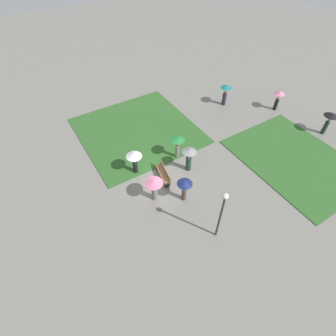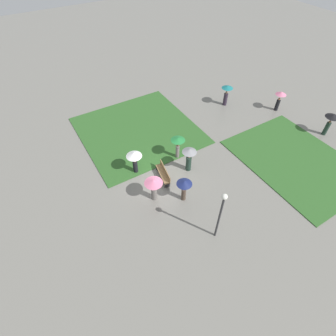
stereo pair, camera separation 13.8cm
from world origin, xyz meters
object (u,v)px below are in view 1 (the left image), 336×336
crowd_person_green (178,143)px  lone_walker_mid_plaza (279,97)px  lamp_post (222,210)px  crowd_person_grey (189,156)px  lone_walker_near_lawn (330,119)px  crowd_person_navy (185,186)px  lone_walker_far_path (225,92)px  crowd_person_white (134,158)px  crowd_person_pink (154,185)px  park_bench (164,173)px

crowd_person_green → lone_walker_mid_plaza: crowd_person_green is taller
lamp_post → crowd_person_grey: bearing=162.5°
crowd_person_grey → lone_walker_mid_plaza: size_ratio=1.05×
lamp_post → lone_walker_near_lawn: lamp_post is taller
crowd_person_navy → lone_walker_far_path: 12.14m
lone_walker_near_lawn → crowd_person_grey: bearing=40.6°
crowd_person_green → lamp_post: bearing=-60.7°
crowd_person_grey → lone_walker_near_lawn: bearing=24.3°
crowd_person_navy → lone_walker_near_lawn: 13.89m
lamp_post → crowd_person_navy: size_ratio=2.17×
lone_walker_far_path → lone_walker_mid_plaza: lone_walker_far_path is taller
crowd_person_grey → lamp_post: bearing=-71.4°
crowd_person_white → lone_walker_far_path: lone_walker_far_path is taller
lone_walker_far_path → crowd_person_navy: bearing=-26.0°
crowd_person_white → lone_walker_near_lawn: 16.06m
crowd_person_green → lone_walker_far_path: (-3.82, 7.82, -0.10)m
crowd_person_pink → crowd_person_white: (-2.80, 0.01, 0.08)m
crowd_person_white → crowd_person_grey: 3.82m
crowd_person_green → lone_walker_near_lawn: lone_walker_near_lawn is taller
crowd_person_grey → lone_walker_far_path: (-5.32, 7.83, -0.01)m
park_bench → crowd_person_pink: size_ratio=1.12×
crowd_person_green → crowd_person_white: bearing=-141.2°
crowd_person_pink → crowd_person_grey: (-1.04, 3.41, 0.02)m
crowd_person_pink → lone_walker_mid_plaza: size_ratio=0.95×
crowd_person_white → lone_walker_near_lawn: lone_walker_near_lawn is taller
lamp_post → crowd_person_white: 7.35m
crowd_person_pink → lone_walker_mid_plaza: (-3.17, 14.78, 0.03)m
crowd_person_pink → crowd_person_navy: (1.05, 1.61, 0.03)m
crowd_person_navy → crowd_person_white: (-3.84, -1.60, 0.06)m
lamp_post → crowd_person_navy: (-3.21, -0.13, -1.19)m
crowd_person_navy → crowd_person_grey: (-2.08, 1.80, -0.01)m
crowd_person_pink → park_bench: bearing=158.9°
lamp_post → crowd_person_white: bearing=-166.3°
crowd_person_pink → crowd_person_green: (-2.53, 3.42, 0.11)m
lone_walker_far_path → lone_walker_mid_plaza: bearing=74.5°
crowd_person_navy → park_bench: bearing=-128.4°
park_bench → lone_walker_near_lawn: 14.33m
crowd_person_white → crowd_person_green: (0.26, 3.41, 0.02)m
crowd_person_grey → crowd_person_white: bearing=-171.3°
lone_walker_mid_plaza → crowd_person_navy: bearing=90.2°
park_bench → crowd_person_navy: size_ratio=1.13×
park_bench → crowd_person_white: 2.31m
lone_walker_mid_plaza → crowd_person_white: bearing=73.9°
crowd_person_white → crowd_person_green: 3.42m
crowd_person_navy → lone_walker_far_path: size_ratio=0.91×
crowd_person_green → lone_walker_far_path: lone_walker_far_path is taller
crowd_person_grey → lone_walker_far_path: size_ratio=1.01×
crowd_person_navy → lone_walker_mid_plaza: size_ratio=0.95×
crowd_person_white → crowd_person_grey: (1.76, 3.39, -0.06)m
lamp_post → crowd_person_pink: bearing=-157.8°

